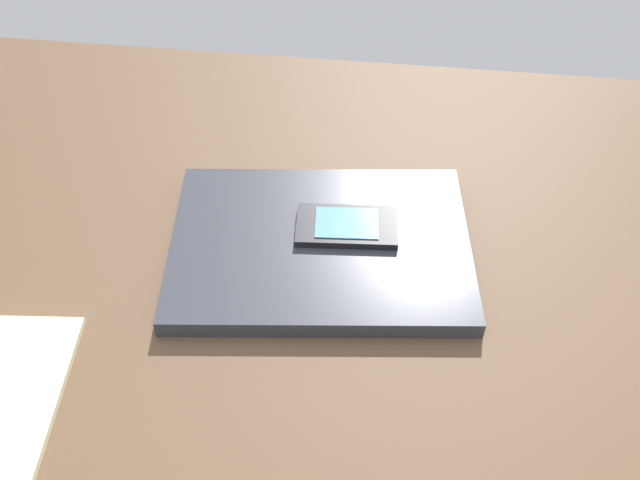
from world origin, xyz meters
The scene contains 3 objects.
desk_surface centered at (0.00, 0.00, 1.50)cm, with size 120.00×80.00×3.00cm, color brown.
laptop_closed centered at (-4.03, 0.06, 4.04)cm, with size 33.24×23.85×2.08cm, color #33353D.
cell_phone_on_laptop centered at (-6.81, -1.94, 5.56)cm, with size 11.80×7.09×1.03cm.
Camera 1 is at (-10.65, 53.81, 61.58)cm, focal length 39.53 mm.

